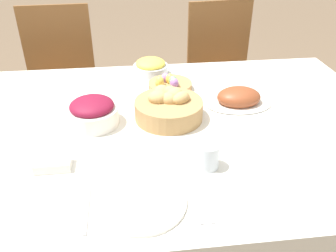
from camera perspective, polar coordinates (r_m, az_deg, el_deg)
The scene contains 15 objects.
ground_plane at distance 1.84m, azimuth -0.74°, elevation -19.13°, with size 12.00×12.00×0.00m, color brown.
dining_table at distance 1.58m, azimuth -0.83°, elevation -10.80°, with size 1.83×1.20×0.72m.
chair_far_left at distance 2.32m, azimuth -16.77°, elevation 6.68°, with size 0.44×0.44×0.95m.
chair_far_right at distance 2.36m, azimuth 8.81°, elevation 8.12°, with size 0.47×0.47×0.95m.
bread_basket at distance 1.38m, azimuth 0.11°, elevation 3.12°, with size 0.26×0.26×0.12m.
egg_basket at distance 1.61m, azimuth 0.29°, elevation 6.60°, with size 0.20×0.20×0.08m.
ham_platter at distance 1.52m, azimuth 11.27°, elevation 4.37°, with size 0.28×0.20×0.08m.
beet_salad_bowl at distance 1.36m, azimuth -12.01°, elevation 2.19°, with size 0.19×0.19×0.11m.
pineapple_bowl at distance 1.77m, azimuth -2.81°, elevation 9.44°, with size 0.17×0.17×0.08m.
dinner_plate at distance 1.01m, azimuth -4.21°, elevation -12.09°, with size 0.25×0.25×0.01m.
fork at distance 1.02m, azimuth -12.85°, elevation -12.62°, with size 0.01×0.20×0.00m.
knife at distance 1.03m, azimuth 4.37°, elevation -11.50°, with size 0.01×0.20×0.00m.
spoon at distance 1.03m, azimuth 6.03°, elevation -11.34°, with size 0.01×0.20×0.00m.
drinking_cup at distance 1.12m, azimuth 6.47°, elevation -4.78°, with size 0.07×0.07×0.08m.
butter_dish at distance 1.18m, azimuth -17.95°, elevation -5.78°, with size 0.11×0.07×0.03m.
Camera 1 is at (-0.12, -1.16, 1.42)m, focal length 38.00 mm.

